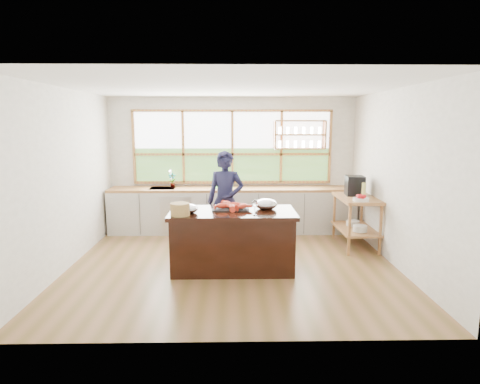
{
  "coord_description": "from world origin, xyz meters",
  "views": [
    {
      "loc": [
        0.0,
        -5.98,
        2.18
      ],
      "look_at": [
        0.12,
        0.15,
        1.12
      ],
      "focal_mm": 30.0,
      "sensor_mm": 36.0,
      "label": 1
    }
  ],
  "objects_px": {
    "cook": "(226,201)",
    "espresso_machine": "(355,186)",
    "wicker_basket": "(180,209)",
    "island": "(233,240)"
  },
  "relations": [
    {
      "from": "cook",
      "to": "espresso_machine",
      "type": "height_order",
      "value": "cook"
    },
    {
      "from": "island",
      "to": "espresso_machine",
      "type": "height_order",
      "value": "espresso_machine"
    },
    {
      "from": "island",
      "to": "cook",
      "type": "bearing_deg",
      "value": 97.18
    },
    {
      "from": "island",
      "to": "espresso_machine",
      "type": "xyz_separation_m",
      "value": [
        2.19,
        1.26,
        0.62
      ]
    },
    {
      "from": "espresso_machine",
      "to": "wicker_basket",
      "type": "height_order",
      "value": "espresso_machine"
    },
    {
      "from": "espresso_machine",
      "to": "island",
      "type": "bearing_deg",
      "value": -145.52
    },
    {
      "from": "espresso_machine",
      "to": "wicker_basket",
      "type": "distance_m",
      "value": 3.31
    },
    {
      "from": "cook",
      "to": "espresso_machine",
      "type": "xyz_separation_m",
      "value": [
        2.31,
        0.31,
        0.21
      ]
    },
    {
      "from": "cook",
      "to": "espresso_machine",
      "type": "distance_m",
      "value": 2.34
    },
    {
      "from": "wicker_basket",
      "to": "espresso_machine",
      "type": "bearing_deg",
      "value": 27.7
    }
  ]
}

